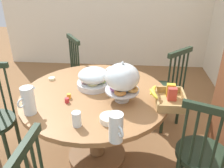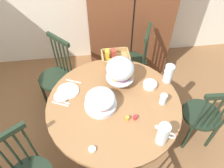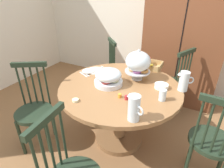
# 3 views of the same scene
# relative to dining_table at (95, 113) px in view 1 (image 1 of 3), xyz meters

# --- Properties ---
(ground_plane) EXTENTS (10.00, 10.00, 0.00)m
(ground_plane) POSITION_rel_dining_table_xyz_m (-0.00, -0.16, -0.54)
(ground_plane) COLOR brown
(dining_table) EXTENTS (1.28, 1.28, 0.74)m
(dining_table) POSITION_rel_dining_table_xyz_m (0.00, 0.00, 0.00)
(dining_table) COLOR olive
(dining_table) RESTS_ON ground_plane
(windsor_chair_by_cabinet) EXTENTS (0.43, 0.44, 0.97)m
(windsor_chair_by_cabinet) POSITION_rel_dining_table_xyz_m (0.38, 0.86, -0.09)
(windsor_chair_by_cabinet) COLOR #1E2D1E
(windsor_chair_by_cabinet) RESTS_ON ground_plane
(windsor_chair_facing_door) EXTENTS (0.47, 0.47, 0.97)m
(windsor_chair_facing_door) POSITION_rel_dining_table_xyz_m (-0.62, 0.70, -0.09)
(windsor_chair_facing_door) COLOR #1E2D1E
(windsor_chair_facing_door) RESTS_ON ground_plane
(windsor_chair_far_side) EXTENTS (0.46, 0.46, 0.97)m
(windsor_chair_far_side) POSITION_rel_dining_table_xyz_m (-0.81, -0.49, -0.09)
(windsor_chair_far_side) COLOR #1E2D1E
(windsor_chair_far_side) RESTS_ON ground_plane
(pastry_stand_with_dome) EXTENTS (0.28, 0.28, 0.34)m
(pastry_stand_with_dome) POSITION_rel_dining_table_xyz_m (0.09, 0.24, 0.39)
(pastry_stand_with_dome) COLOR silver
(pastry_stand_with_dome) RESTS_ON dining_table
(fruit_platter_covered) EXTENTS (0.30, 0.30, 0.18)m
(fruit_platter_covered) POSITION_rel_dining_table_xyz_m (-0.13, -0.03, 0.28)
(fruit_platter_covered) COLOR silver
(fruit_platter_covered) RESTS_ON dining_table
(orange_juice_pitcher) EXTENTS (0.17, 0.10, 0.22)m
(orange_juice_pitcher) POSITION_rel_dining_table_xyz_m (0.33, -0.44, 0.30)
(orange_juice_pitcher) COLOR silver
(orange_juice_pitcher) RESTS_ON dining_table
(milk_pitcher) EXTENTS (0.16, 0.11, 0.20)m
(milk_pitcher) POSITION_rel_dining_table_xyz_m (0.59, 0.22, 0.29)
(milk_pitcher) COLOR silver
(milk_pitcher) RESTS_ON dining_table
(cereal_basket) EXTENTS (0.32, 0.30, 0.12)m
(cereal_basket) POSITION_rel_dining_table_xyz_m (0.09, 0.61, 0.24)
(cereal_basket) COLOR tan
(cereal_basket) RESTS_ON dining_table
(china_plate_large) EXTENTS (0.22, 0.22, 0.01)m
(china_plate_large) POSITION_rel_dining_table_xyz_m (-0.44, 0.20, 0.20)
(china_plate_large) COLOR white
(china_plate_large) RESTS_ON dining_table
(china_plate_small) EXTENTS (0.15, 0.15, 0.01)m
(china_plate_small) POSITION_rel_dining_table_xyz_m (-0.49, 0.13, 0.21)
(china_plate_small) COLOR white
(china_plate_small) RESTS_ON china_plate_large
(cereal_bowl) EXTENTS (0.14, 0.14, 0.04)m
(cereal_bowl) POSITION_rel_dining_table_xyz_m (0.39, 0.16, 0.22)
(cereal_bowl) COLOR white
(cereal_bowl) RESTS_ON dining_table
(drinking_glass) EXTENTS (0.06, 0.06, 0.11)m
(drinking_glass) POSITION_rel_dining_table_xyz_m (0.45, -0.06, 0.25)
(drinking_glass) COLOR silver
(drinking_glass) RESTS_ON dining_table
(butter_dish) EXTENTS (0.06, 0.06, 0.02)m
(butter_dish) POSITION_rel_dining_table_xyz_m (-0.24, -0.45, 0.21)
(butter_dish) COLOR beige
(butter_dish) RESTS_ON dining_table
(jam_jar_strawberry) EXTENTS (0.04, 0.04, 0.04)m
(jam_jar_strawberry) POSITION_rel_dining_table_xyz_m (0.16, -0.20, 0.22)
(jam_jar_strawberry) COLOR #B7282D
(jam_jar_strawberry) RESTS_ON dining_table
(jam_jar_apricot) EXTENTS (0.04, 0.04, 0.04)m
(jam_jar_apricot) POSITION_rel_dining_table_xyz_m (0.09, -0.20, 0.22)
(jam_jar_apricot) COLOR orange
(jam_jar_apricot) RESTS_ON dining_table
(table_knife) EXTENTS (0.16, 0.08, 0.01)m
(table_knife) POSITION_rel_dining_table_xyz_m (-0.49, 0.07, 0.20)
(table_knife) COLOR silver
(table_knife) RESTS_ON dining_table
(dinner_fork) EXTENTS (0.16, 0.08, 0.01)m
(dinner_fork) POSITION_rel_dining_table_xyz_m (-0.51, 0.05, 0.20)
(dinner_fork) COLOR silver
(dinner_fork) RESTS_ON dining_table
(soup_spoon) EXTENTS (0.16, 0.08, 0.01)m
(soup_spoon) POSITION_rel_dining_table_xyz_m (-0.38, 0.33, 0.20)
(soup_spoon) COLOR silver
(soup_spoon) RESTS_ON dining_table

